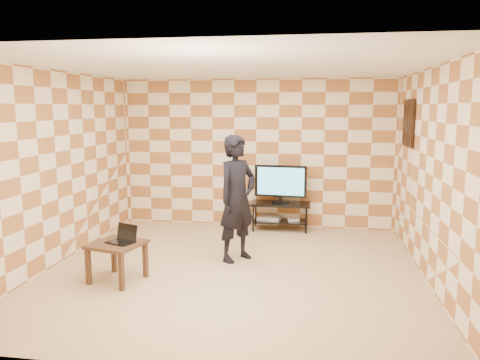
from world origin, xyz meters
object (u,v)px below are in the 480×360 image
(side_table, at_px, (117,249))
(person, at_px, (237,198))
(tv_stand, at_px, (280,210))
(tv, at_px, (281,182))

(side_table, distance_m, person, 1.80)
(tv_stand, distance_m, person, 1.91)
(tv, xyz_separation_m, side_table, (-1.86, -2.83, -0.46))
(tv, height_order, person, person)
(tv_stand, relative_size, tv, 1.14)
(side_table, xyz_separation_m, person, (1.37, 1.07, 0.49))
(tv, relative_size, side_table, 1.28)
(tv, distance_m, side_table, 3.41)
(tv_stand, bearing_deg, tv, -84.73)
(tv_stand, bearing_deg, person, -105.62)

